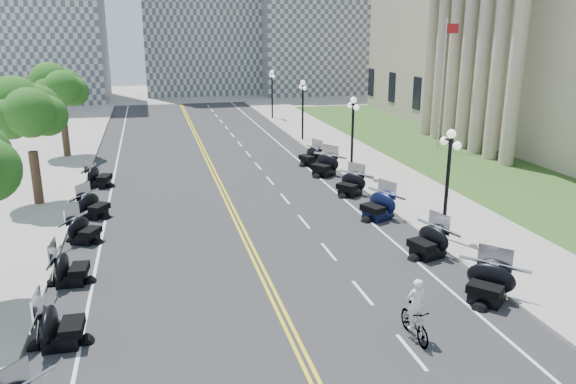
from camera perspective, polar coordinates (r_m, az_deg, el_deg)
ground at (r=20.04m, az=-1.16°, el=-11.19°), size 160.00×160.00×0.00m
road at (r=29.12m, az=-5.51°, el=-2.26°), size 16.00×90.00×0.01m
centerline_yellow_a at (r=29.11m, az=-5.75°, el=-2.26°), size 0.12×90.00×0.00m
centerline_yellow_b at (r=29.14m, az=-5.28°, el=-2.23°), size 0.12×90.00×0.00m
edge_line_north at (r=30.64m, az=6.41°, el=-1.32°), size 0.12×90.00×0.00m
edge_line_south at (r=28.97m, az=-18.14°, el=-3.11°), size 0.12×90.00×0.00m
lane_dash_5 at (r=17.71m, az=12.42°, el=-15.58°), size 0.12×2.00×0.00m
lane_dash_6 at (r=20.89m, az=7.57°, el=-10.10°), size 0.12×2.00×0.00m
lane_dash_7 at (r=24.31m, az=4.15°, el=-6.06°), size 0.12×2.00×0.00m
lane_dash_8 at (r=27.89m, az=1.63°, el=-3.03°), size 0.12×2.00×0.00m
lane_dash_9 at (r=31.57m, az=-0.31°, el=-0.68°), size 0.12×2.00×0.00m
lane_dash_10 at (r=35.31m, az=-1.83°, el=1.17°), size 0.12×2.00×0.00m
lane_dash_11 at (r=39.11m, az=-3.06°, el=2.66°), size 0.12×2.00×0.00m
lane_dash_12 at (r=42.95m, az=-4.08°, el=3.88°), size 0.12×2.00×0.00m
lane_dash_13 at (r=46.81m, az=-4.93°, el=4.91°), size 0.12×2.00×0.00m
lane_dash_14 at (r=50.69m, az=-5.65°, el=5.77°), size 0.12×2.00×0.00m
lane_dash_15 at (r=54.59m, az=-6.27°, el=6.51°), size 0.12×2.00×0.00m
lane_dash_16 at (r=58.51m, az=-6.81°, el=7.16°), size 0.12×2.00×0.00m
lane_dash_17 at (r=62.43m, az=-7.29°, el=7.72°), size 0.12×2.00×0.00m
lane_dash_18 at (r=66.37m, az=-7.70°, el=8.21°), size 0.12×2.00×0.00m
lane_dash_19 at (r=70.31m, az=-8.08°, el=8.65°), size 0.12×2.00×0.00m
sidewalk_north at (r=32.23m, az=13.27°, el=-0.66°), size 5.00×90.00×0.15m
sidewalk_south at (r=29.59m, az=-26.09°, el=-3.47°), size 5.00×90.00×0.15m
lawn at (r=42.32m, az=16.89°, el=3.07°), size 9.00×60.00×0.10m
distant_block_c at (r=86.32m, az=3.74°, el=17.49°), size 20.00×14.00×22.00m
street_lamp_2 at (r=25.60m, az=15.85°, el=0.63°), size 0.50×1.20×4.90m
street_lamp_3 at (r=36.21m, az=6.55°, el=5.65°), size 0.50×1.20×4.90m
street_lamp_4 at (r=47.49m, az=1.51°, el=8.29°), size 0.50×1.20×4.90m
street_lamp_5 at (r=59.06m, az=-1.62°, el=9.88°), size 0.50×1.20×4.90m
flagpole at (r=45.21m, az=15.39°, el=10.38°), size 1.10×0.20×10.00m
tree_3 at (r=32.25m, az=-24.86°, el=6.81°), size 4.80×4.80×9.20m
tree_4 at (r=44.00m, az=-22.11°, el=9.30°), size 4.80×4.80×9.20m
motorcycle_n_5 at (r=20.99m, az=19.68°, el=-8.60°), size 3.04×3.04×1.51m
motorcycle_n_6 at (r=24.21m, az=14.02°, el=-4.77°), size 2.64×2.64×1.48m
motorcycle_n_7 at (r=28.42m, az=9.11°, el=-1.25°), size 2.87×2.87×1.54m
motorcycle_n_8 at (r=32.26m, az=6.35°, el=0.91°), size 2.89×2.89×1.45m
motorcycle_n_9 at (r=36.43m, az=3.70°, el=2.86°), size 3.11×3.11×1.56m
motorcycle_n_10 at (r=39.21m, az=2.30°, el=3.76°), size 2.66×2.66×1.44m
motorcycle_s_5 at (r=18.62m, az=-22.13°, el=-12.28°), size 2.11×2.11×1.44m
motorcycle_s_6 at (r=22.66m, az=-21.25°, el=-7.08°), size 2.10×2.10×1.37m
motorcycle_s_7 at (r=26.66m, az=-20.01°, el=-3.50°), size 2.55×2.55×1.32m
motorcycle_s_8 at (r=29.98m, az=-19.16°, el=-1.17°), size 2.76×2.76×1.40m
motorcycle_s_9 at (r=35.62m, az=-18.69°, el=1.61°), size 2.55×2.55×1.45m
bicycle at (r=18.14m, az=12.73°, el=-12.81°), size 0.52×1.84×1.11m
cyclist_rider at (r=17.51m, az=13.01°, el=-8.85°), size 0.61×0.40×1.66m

